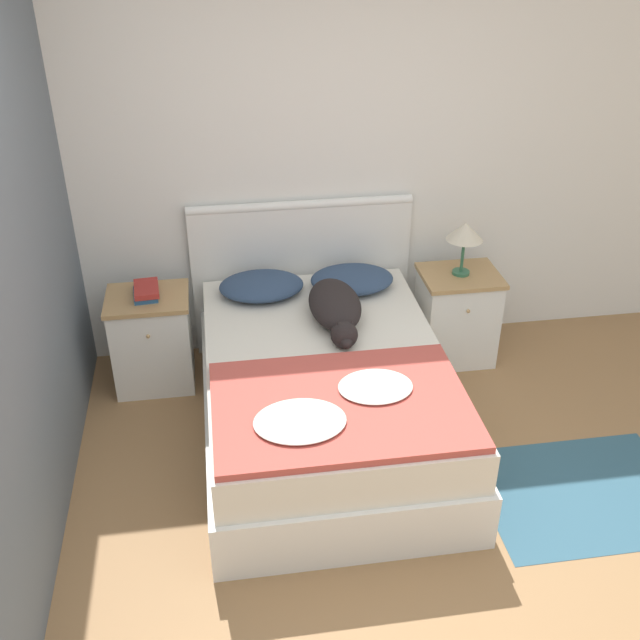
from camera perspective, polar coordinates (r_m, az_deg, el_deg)
The scene contains 14 objects.
ground_plane at distance 3.68m, azimuth 3.30°, elevation -19.01°, with size 16.00×16.00×0.00m, color #997047.
wall_back at distance 4.74m, azimuth -1.51°, elevation 11.83°, with size 9.00×0.06×2.55m.
wall_side_left at distance 3.81m, azimuth -21.43°, elevation 4.74°, with size 0.06×3.10×2.55m.
bed at distance 4.25m, azimuth 0.40°, elevation -5.81°, with size 1.36×1.96×0.56m.
headboard at distance 4.96m, azimuth -1.41°, elevation 3.60°, with size 1.44×0.06×1.06m.
nightstand_left at distance 4.79m, azimuth -12.65°, elevation -1.50°, with size 0.50×0.42×0.62m.
nightstand_right at distance 5.01m, azimuth 10.34°, elevation 0.31°, with size 0.50×0.42×0.62m.
pillow_left at distance 4.66m, azimuth -4.49°, elevation 2.62°, with size 0.52×0.40×0.12m.
pillow_right at distance 4.73m, azimuth 2.45°, elevation 3.12°, with size 0.52×0.40×0.12m.
quilt at distance 3.67m, azimuth 1.50°, elevation -6.53°, with size 1.26×0.88×0.07m.
dog at distance 4.35m, azimuth 1.21°, elevation 0.99°, with size 0.30×0.78×0.19m.
book_stack at distance 4.62m, azimuth -13.12°, elevation 2.14°, with size 0.17×0.24×0.07m.
table_lamp at distance 4.75m, azimuth 10.99°, elevation 6.51°, with size 0.23×0.23×0.35m.
rug at distance 4.29m, azimuth 19.36°, elevation -12.33°, with size 1.07×0.83×0.00m.
Camera 1 is at (-0.56, -2.32, 2.81)m, focal length 42.00 mm.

